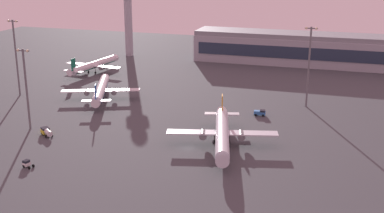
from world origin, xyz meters
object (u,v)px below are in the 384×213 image
apron_light_central (16,54)px  apron_light_east (26,84)px  airplane_near_gate (101,90)px  fuel_truck (47,132)px  control_tower (128,12)px  airplane_terminal_side (222,133)px  apron_light_west (309,63)px  airplane_far_stand (94,65)px  baggage_tractor (260,113)px  pushback_tug (27,164)px

apron_light_central → apron_light_east: 45.47m
airplane_near_gate → fuel_truck: (2.90, -43.55, -2.57)m
control_tower → airplane_terminal_side: control_tower is taller
apron_light_west → fuel_truck: bearing=-143.0°
airplane_terminal_side → airplane_far_stand: size_ratio=1.11×
control_tower → fuel_truck: (29.52, -130.08, -23.20)m
fuel_truck → apron_light_west: (77.58, 58.46, 15.99)m
airplane_far_stand → apron_light_west: apron_light_west is taller
airplane_terminal_side → apron_light_east: apron_light_east is taller
baggage_tractor → apron_light_central: apron_light_central is taller
baggage_tractor → fuel_truck: size_ratio=0.69×
airplane_terminal_side → airplane_near_gate: bearing=-45.1°
baggage_tractor → apron_light_east: 82.24m
fuel_truck → apron_light_east: apron_light_east is taller
apron_light_west → baggage_tractor: bearing=-131.8°
control_tower → airplane_near_gate: bearing=-72.9°
pushback_tug → baggage_tractor: (53.62, 65.37, 0.11)m
pushback_tug → apron_light_central: apron_light_central is taller
control_tower → baggage_tractor: control_tower is taller
apron_light_east → baggage_tractor: bearing=27.8°
pushback_tug → baggage_tractor: size_ratio=0.80×
airplane_far_stand → apron_light_east: (19.26, -81.07, 11.80)m
airplane_terminal_side → airplane_near_gate: airplane_terminal_side is taller
control_tower → airplane_far_stand: bearing=-88.4°
airplane_far_stand → airplane_near_gate: bearing=-51.2°
control_tower → airplane_far_stand: control_tower is taller
control_tower → baggage_tractor: size_ratio=9.98×
airplane_terminal_side → airplane_near_gate: 69.37m
airplane_terminal_side → pushback_tug: airplane_terminal_side is taller
control_tower → airplane_terminal_side: bearing=-54.7°
fuel_truck → airplane_near_gate: bearing=42.5°
fuel_truck → apron_light_west: 98.45m
airplane_far_stand → baggage_tractor: bearing=-18.2°
airplane_near_gate → baggage_tractor: 65.59m
pushback_tug → apron_light_west: (68.60, 82.11, 16.29)m
apron_light_west → apron_light_east: 102.34m
baggage_tractor → apron_light_central: (-100.77, -2.93, 16.44)m
fuel_truck → apron_light_east: (-9.02, 3.96, 14.22)m
apron_light_central → apron_light_west: apron_light_central is taller
fuel_truck → apron_light_west: apron_light_west is taller
apron_light_east → airplane_near_gate: bearing=81.2°
control_tower → fuel_truck: bearing=-77.2°
baggage_tractor → control_tower: bearing=-138.5°
apron_light_east → airplane_far_stand: bearing=103.4°
airplane_near_gate → baggage_tractor: airplane_near_gate is taller
airplane_terminal_side → apron_light_west: 55.84m
airplane_terminal_side → fuel_truck: bearing=-6.3°
airplane_terminal_side → airplane_far_stand: airplane_terminal_side is taller
apron_light_west → apron_light_east: (-86.60, -54.50, -1.77)m
pushback_tug → apron_light_west: apron_light_west is taller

